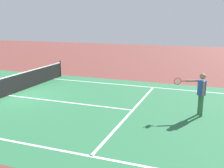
# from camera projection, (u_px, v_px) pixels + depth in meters

# --- Properties ---
(ground_plane) EXTENTS (60.00, 60.00, 0.00)m
(ground_plane) POSITION_uv_depth(u_px,v_px,m) (9.00, 95.00, 13.22)
(ground_plane) COLOR brown
(court_surface_inbounds) EXTENTS (10.62, 24.40, 0.00)m
(court_surface_inbounds) POSITION_uv_depth(u_px,v_px,m) (9.00, 95.00, 13.22)
(court_surface_inbounds) COLOR #2D7247
(court_surface_inbounds) RESTS_ON ground_plane
(line_sideline_left) EXTENTS (0.10, 11.89, 0.01)m
(line_sideline_left) POSITION_uv_depth(u_px,v_px,m) (76.00, 153.00, 7.45)
(line_sideline_left) COLOR white
(line_sideline_left) RESTS_ON ground_plane
(line_sideline_right) EXTENTS (0.10, 11.89, 0.01)m
(line_sideline_right) POSITION_uv_depth(u_px,v_px,m) (145.00, 87.00, 14.94)
(line_sideline_right) COLOR white
(line_sideline_right) RESTS_ON ground_plane
(line_service_near) EXTENTS (8.22, 0.10, 0.01)m
(line_service_near) POSITION_uv_depth(u_px,v_px,m) (133.00, 110.00, 11.04)
(line_service_near) COLOR white
(line_service_near) RESTS_ON ground_plane
(line_center_service) EXTENTS (0.10, 6.40, 0.01)m
(line_center_service) POSITION_uv_depth(u_px,v_px,m) (65.00, 102.00, 12.13)
(line_center_service) COLOR white
(line_center_service) RESTS_ON ground_plane
(net) EXTENTS (9.94, 0.09, 1.07)m
(net) POSITION_uv_depth(u_px,v_px,m) (8.00, 86.00, 13.10)
(net) COLOR #33383D
(net) RESTS_ON ground_plane
(player_near) EXTENTS (0.55, 1.18, 1.67)m
(player_near) POSITION_uv_depth(u_px,v_px,m) (201.00, 90.00, 10.23)
(player_near) COLOR #3F7247
(player_near) RESTS_ON ground_plane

